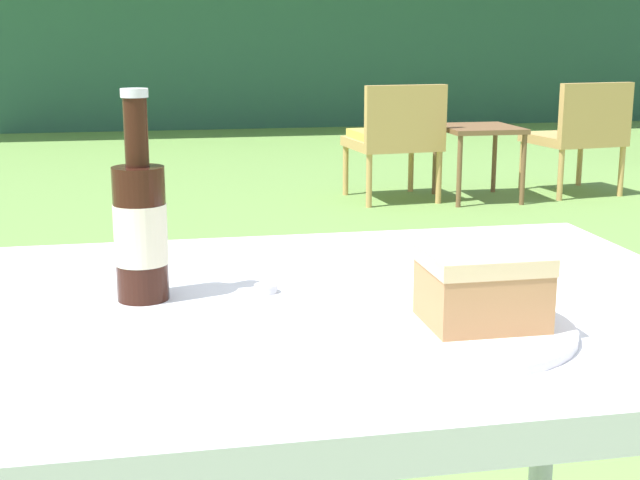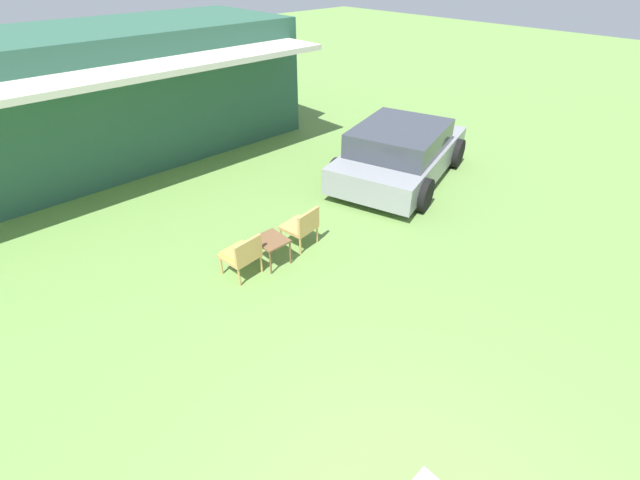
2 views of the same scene
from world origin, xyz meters
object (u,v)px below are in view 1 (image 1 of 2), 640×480
object	(u,v)px
cake_on_plate	(469,305)
wicker_chair_cushioned	(395,135)
wicker_chair_plain	(580,132)
garden_side_table	(479,135)
patio_table	(336,357)
cola_bottle_near	(140,226)

from	to	relation	value
cake_on_plate	wicker_chair_cushioned	bearing A→B (deg)	74.99
wicker_chair_cushioned	wicker_chair_plain	world-z (taller)	same
wicker_chair_plain	wicker_chair_cushioned	bearing A→B (deg)	-9.18
garden_side_table	patio_table	xyz separation A→B (m)	(-1.82, -4.25, 0.24)
wicker_chair_plain	garden_side_table	distance (m)	0.70
wicker_chair_plain	garden_side_table	bearing A→B (deg)	-5.29
wicker_chair_plain	garden_side_table	world-z (taller)	wicker_chair_plain
wicker_chair_cushioned	wicker_chair_plain	xyz separation A→B (m)	(1.22, -0.02, 0.00)
wicker_chair_plain	cola_bottle_near	xyz separation A→B (m)	(-2.74, -4.23, 0.39)
garden_side_table	patio_table	world-z (taller)	patio_table
wicker_chair_plain	cake_on_plate	distance (m)	5.05
garden_side_table	cola_bottle_near	world-z (taller)	cola_bottle_near
wicker_chair_cushioned	garden_side_table	size ratio (longest dim) A/B	1.42
wicker_chair_plain	garden_side_table	size ratio (longest dim) A/B	1.42
cake_on_plate	cola_bottle_near	size ratio (longest dim) A/B	1.04
garden_side_table	patio_table	size ratio (longest dim) A/B	0.54
patio_table	wicker_chair_plain	bearing A→B (deg)	59.52
patio_table	cake_on_plate	world-z (taller)	cake_on_plate
cake_on_plate	cola_bottle_near	distance (m)	0.39
cola_bottle_near	garden_side_table	bearing A→B (deg)	64.02
wicker_chair_cushioned	cake_on_plate	world-z (taller)	cake_on_plate
garden_side_table	cake_on_plate	size ratio (longest dim) A/B	1.99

